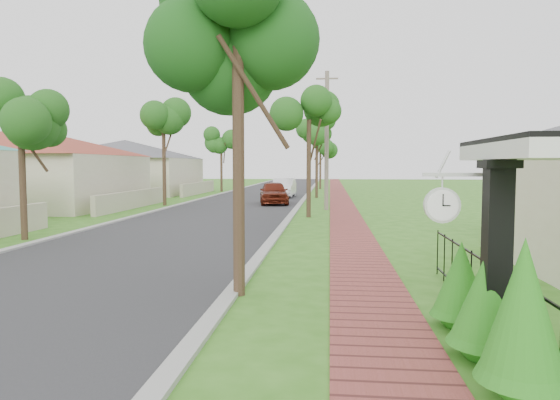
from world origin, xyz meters
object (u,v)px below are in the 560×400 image
at_px(porch_post, 496,272).
at_px(near_tree, 238,32).
at_px(parked_car_white, 284,188).
at_px(station_clock, 443,203).
at_px(utility_pole, 327,140).
at_px(parked_car_red, 274,193).

bearing_deg(porch_post, near_tree, 143.43).
relative_size(parked_car_white, station_clock, 5.54).
bearing_deg(utility_pole, parked_car_white, 107.84).
distance_m(parked_car_white, near_tree, 28.83).
relative_size(porch_post, station_clock, 3.21).
relative_size(parked_car_white, near_tree, 0.71).
bearing_deg(parked_car_white, porch_post, -78.47).
bearing_deg(utility_pole, station_clock, -85.35).
relative_size(parked_car_red, utility_pole, 0.56).
relative_size(porch_post, parked_car_white, 0.58).
height_order(parked_car_white, station_clock, station_clock).
bearing_deg(station_clock, porch_post, -34.77).
bearing_deg(station_clock, utility_pole, 94.65).
xyz_separation_m(parked_car_red, near_tree, (1.80, -21.78, 4.15)).
bearing_deg(parked_car_white, utility_pole, -70.70).
bearing_deg(parked_car_red, near_tree, -94.15).
distance_m(parked_car_red, near_tree, 22.24).
xyz_separation_m(parked_car_white, utility_pole, (3.30, -10.25, 3.09)).
distance_m(parked_car_red, station_clock, 24.70).
xyz_separation_m(porch_post, station_clock, (-0.58, 0.40, 0.83)).
relative_size(utility_pole, station_clock, 9.54).
xyz_separation_m(parked_car_red, utility_pole, (3.30, -3.56, 3.09)).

